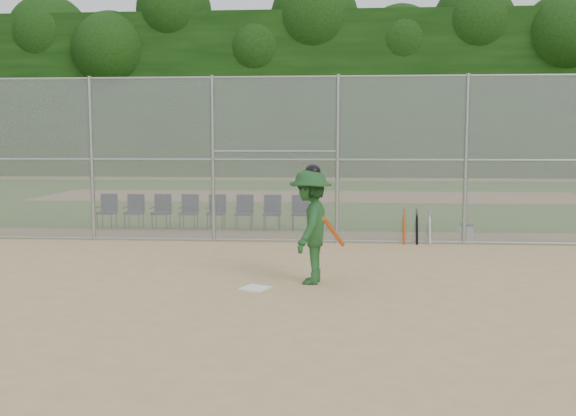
# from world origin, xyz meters

# --- Properties ---
(ground) EXTENTS (100.00, 100.00, 0.00)m
(ground) POSITION_xyz_m (0.00, 0.00, 0.00)
(ground) COLOR tan
(ground) RESTS_ON ground
(grass_strip) EXTENTS (100.00, 100.00, 0.00)m
(grass_strip) POSITION_xyz_m (0.00, 18.00, 0.01)
(grass_strip) COLOR #37681F
(grass_strip) RESTS_ON ground
(dirt_patch_far) EXTENTS (24.00, 24.00, 0.00)m
(dirt_patch_far) POSITION_xyz_m (0.00, 18.00, 0.01)
(dirt_patch_far) COLOR tan
(dirt_patch_far) RESTS_ON ground
(backstop_fence) EXTENTS (16.09, 0.09, 4.00)m
(backstop_fence) POSITION_xyz_m (0.00, 5.00, 2.07)
(backstop_fence) COLOR gray
(backstop_fence) RESTS_ON ground
(treeline) EXTENTS (81.00, 60.00, 11.00)m
(treeline) POSITION_xyz_m (0.00, 20.00, 5.50)
(treeline) COLOR black
(treeline) RESTS_ON ground
(home_plate) EXTENTS (0.54, 0.54, 0.02)m
(home_plate) POSITION_xyz_m (-0.37, 0.10, 0.01)
(home_plate) COLOR white
(home_plate) RESTS_ON ground
(batter_at_plate) EXTENTS (1.06, 1.42, 2.05)m
(batter_at_plate) POSITION_xyz_m (0.53, 0.60, 0.99)
(batter_at_plate) COLOR #1E4D22
(batter_at_plate) RESTS_ON ground
(water_cooler) EXTENTS (0.34, 0.34, 0.42)m
(water_cooler) POSITION_xyz_m (4.17, 5.56, 0.22)
(water_cooler) COLOR white
(water_cooler) RESTS_ON ground
(spare_bats) EXTENTS (0.66, 0.29, 0.84)m
(spare_bats) POSITION_xyz_m (2.89, 4.96, 0.42)
(spare_bats) COLOR #D84C14
(spare_bats) RESTS_ON ground
(chair_0) EXTENTS (0.54, 0.52, 0.96)m
(chair_0) POSITION_xyz_m (-5.42, 7.06, 0.48)
(chair_0) COLOR #10183B
(chair_0) RESTS_ON ground
(chair_1) EXTENTS (0.54, 0.52, 0.96)m
(chair_1) POSITION_xyz_m (-4.65, 7.06, 0.48)
(chair_1) COLOR #10183B
(chair_1) RESTS_ON ground
(chair_2) EXTENTS (0.54, 0.52, 0.96)m
(chair_2) POSITION_xyz_m (-3.87, 7.06, 0.48)
(chair_2) COLOR #10183B
(chair_2) RESTS_ON ground
(chair_3) EXTENTS (0.54, 0.52, 0.96)m
(chair_3) POSITION_xyz_m (-3.10, 7.06, 0.48)
(chair_3) COLOR #10183B
(chair_3) RESTS_ON ground
(chair_4) EXTENTS (0.54, 0.52, 0.96)m
(chair_4) POSITION_xyz_m (-2.32, 7.06, 0.48)
(chair_4) COLOR #10183B
(chair_4) RESTS_ON ground
(chair_5) EXTENTS (0.54, 0.52, 0.96)m
(chair_5) POSITION_xyz_m (-1.55, 7.06, 0.48)
(chair_5) COLOR #10183B
(chair_5) RESTS_ON ground
(chair_6) EXTENTS (0.54, 0.52, 0.96)m
(chair_6) POSITION_xyz_m (-0.78, 7.06, 0.48)
(chair_6) COLOR #10183B
(chair_6) RESTS_ON ground
(chair_7) EXTENTS (0.54, 0.52, 0.96)m
(chair_7) POSITION_xyz_m (-0.00, 7.06, 0.48)
(chair_7) COLOR #10183B
(chair_7) RESTS_ON ground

